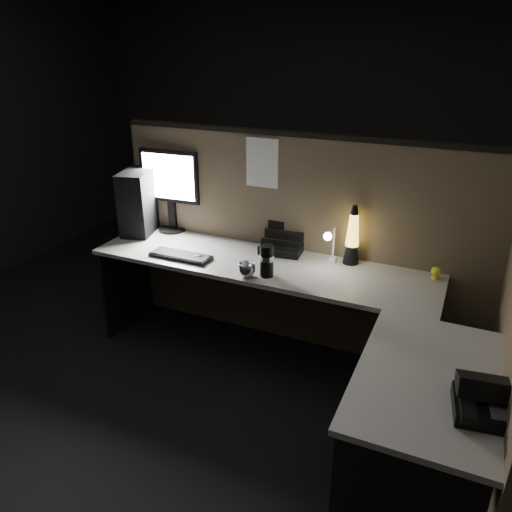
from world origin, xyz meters
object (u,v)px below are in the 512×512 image
at_px(lava_lamp, 352,240).
at_px(keyboard, 181,256).
at_px(desk_phone, 488,400).
at_px(pc_tower, 141,200).
at_px(monitor, 170,183).

bearing_deg(lava_lamp, keyboard, -160.27).
distance_m(keyboard, desk_phone, 2.07).
distance_m(pc_tower, monitor, 0.27).
distance_m(monitor, desk_phone, 2.58).
bearing_deg(desk_phone, pc_tower, 147.21).
height_order(pc_tower, desk_phone, pc_tower).
relative_size(pc_tower, monitor, 0.77).
bearing_deg(desk_phone, monitor, 143.38).
xyz_separation_m(keyboard, lava_lamp, (1.06, 0.38, 0.15)).
distance_m(pc_tower, lava_lamp, 1.61).
xyz_separation_m(monitor, keyboard, (0.34, -0.43, -0.36)).
relative_size(pc_tower, keyboard, 1.10).
bearing_deg(monitor, pc_tower, -159.46).
relative_size(monitor, desk_phone, 2.10).
xyz_separation_m(monitor, lava_lamp, (1.40, -0.05, -0.21)).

